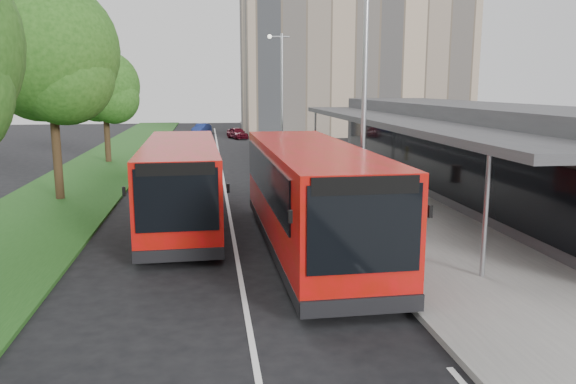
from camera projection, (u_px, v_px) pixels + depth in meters
The scene contains 17 objects.
ground at pixel (237, 256), 16.01m from camera, with size 120.00×120.00×0.00m, color black.
pavement at pixel (314, 160), 36.28m from camera, with size 5.00×80.00×0.15m, color slate.
grass_verge at pixel (106, 164), 34.49m from camera, with size 5.00×80.00×0.10m, color #1C4817.
lane_centre_line at pixel (223, 175), 30.60m from camera, with size 0.12×70.00×0.01m, color silver.
kerb_dashes at pixel (274, 164), 34.95m from camera, with size 0.12×56.00×0.01m.
office_block at pixel (352, 44), 57.14m from camera, with size 22.00×12.00×18.00m, color tan.
station_building at pixel (471, 149), 24.92m from camera, with size 7.70×26.00×4.00m.
tree_mid at pixel (50, 60), 22.77m from camera, with size 5.60×5.60×9.00m.
tree_far at pixel (104, 91), 34.69m from camera, with size 4.37×4.37×6.97m.
lamp_post_near at pixel (362, 88), 17.65m from camera, with size 1.44×0.28×8.00m.
lamp_post_far at pixel (281, 87), 37.11m from camera, with size 1.44×0.28×8.00m.
bus_main at pixel (310, 197), 16.35m from camera, with size 2.98×10.98×3.09m.
bus_second at pixel (181, 183), 19.49m from camera, with size 2.85×10.23×2.87m.
litter_bin at pixel (345, 176), 26.65m from camera, with size 0.46×0.46×0.84m, color #391F17.
bollard at pixel (305, 155), 34.66m from camera, with size 0.14×0.14×0.87m, color yellow.
car_near at pixel (237, 133), 51.89m from camera, with size 1.24×3.09×1.05m, color #4E0B17.
car_far at pixel (202, 129), 57.41m from camera, with size 1.09×3.12×1.03m, color navy.
Camera 1 is at (-0.71, -15.45, 4.77)m, focal length 35.00 mm.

